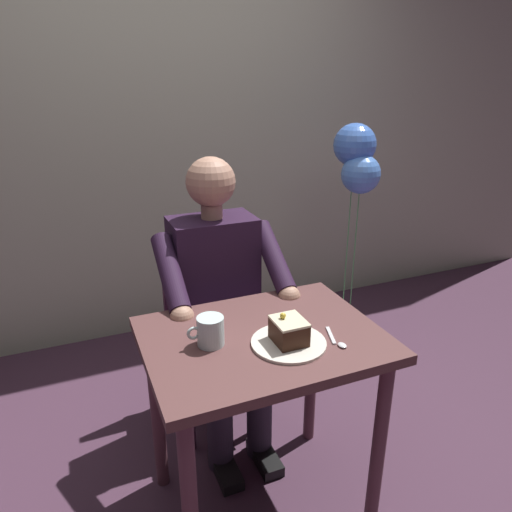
{
  "coord_description": "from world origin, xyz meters",
  "views": [
    {
      "loc": [
        0.56,
        1.28,
        1.58
      ],
      "look_at": [
        -0.02,
        -0.1,
        1.0
      ],
      "focal_mm": 32.93,
      "sensor_mm": 36.0,
      "label": 1
    }
  ],
  "objects_px": {
    "chair": "(210,318)",
    "dessert_spoon": "(337,341)",
    "dining_table": "(263,366)",
    "seated_person": "(220,301)",
    "balloon_display": "(355,179)",
    "coffee_cup": "(210,331)",
    "cake_slice": "(289,331)"
  },
  "relations": [
    {
      "from": "seated_person",
      "to": "dessert_spoon",
      "type": "xyz_separation_m",
      "value": [
        -0.21,
        0.6,
        0.09
      ]
    },
    {
      "from": "chair",
      "to": "dessert_spoon",
      "type": "bearing_deg",
      "value": 105.16
    },
    {
      "from": "cake_slice",
      "to": "chair",
      "type": "bearing_deg",
      "value": -85.73
    },
    {
      "from": "dining_table",
      "to": "seated_person",
      "type": "height_order",
      "value": "seated_person"
    },
    {
      "from": "dessert_spoon",
      "to": "balloon_display",
      "type": "relative_size",
      "value": 0.11
    },
    {
      "from": "balloon_display",
      "to": "chair",
      "type": "bearing_deg",
      "value": 17.14
    },
    {
      "from": "chair",
      "to": "dining_table",
      "type": "bearing_deg",
      "value": 90.0
    },
    {
      "from": "balloon_display",
      "to": "coffee_cup",
      "type": "bearing_deg",
      "value": 38.58
    },
    {
      "from": "chair",
      "to": "seated_person",
      "type": "height_order",
      "value": "seated_person"
    },
    {
      "from": "chair",
      "to": "dessert_spoon",
      "type": "relative_size",
      "value": 6.36
    },
    {
      "from": "chair",
      "to": "cake_slice",
      "type": "xyz_separation_m",
      "value": [
        -0.05,
        0.72,
        0.31
      ]
    },
    {
      "from": "coffee_cup",
      "to": "balloon_display",
      "type": "distance_m",
      "value": 1.5
    },
    {
      "from": "seated_person",
      "to": "balloon_display",
      "type": "xyz_separation_m",
      "value": [
        -0.98,
        -0.47,
        0.37
      ]
    },
    {
      "from": "dessert_spoon",
      "to": "dining_table",
      "type": "bearing_deg",
      "value": -32.97
    },
    {
      "from": "seated_person",
      "to": "dessert_spoon",
      "type": "height_order",
      "value": "seated_person"
    },
    {
      "from": "dining_table",
      "to": "coffee_cup",
      "type": "xyz_separation_m",
      "value": [
        0.18,
        -0.01,
        0.18
      ]
    },
    {
      "from": "dining_table",
      "to": "coffee_cup",
      "type": "distance_m",
      "value": 0.26
    },
    {
      "from": "dining_table",
      "to": "seated_person",
      "type": "xyz_separation_m",
      "value": [
        -0.0,
        -0.46,
        0.04
      ]
    },
    {
      "from": "cake_slice",
      "to": "dessert_spoon",
      "type": "distance_m",
      "value": 0.17
    },
    {
      "from": "cake_slice",
      "to": "balloon_display",
      "type": "bearing_deg",
      "value": -132.05
    },
    {
      "from": "dining_table",
      "to": "cake_slice",
      "type": "relative_size",
      "value": 6.94
    },
    {
      "from": "dining_table",
      "to": "chair",
      "type": "bearing_deg",
      "value": -90.0
    },
    {
      "from": "dining_table",
      "to": "balloon_display",
      "type": "relative_size",
      "value": 0.6
    },
    {
      "from": "seated_person",
      "to": "balloon_display",
      "type": "bearing_deg",
      "value": -154.23
    },
    {
      "from": "cake_slice",
      "to": "coffee_cup",
      "type": "relative_size",
      "value": 0.94
    },
    {
      "from": "chair",
      "to": "balloon_display",
      "type": "bearing_deg",
      "value": -162.86
    },
    {
      "from": "cake_slice",
      "to": "dining_table",
      "type": "bearing_deg",
      "value": -58.14
    },
    {
      "from": "balloon_display",
      "to": "seated_person",
      "type": "bearing_deg",
      "value": 25.77
    },
    {
      "from": "chair",
      "to": "coffee_cup",
      "type": "bearing_deg",
      "value": 73.66
    },
    {
      "from": "seated_person",
      "to": "coffee_cup",
      "type": "bearing_deg",
      "value": 68.03
    },
    {
      "from": "coffee_cup",
      "to": "dessert_spoon",
      "type": "xyz_separation_m",
      "value": [
        -0.39,
        0.15,
        -0.05
      ]
    },
    {
      "from": "seated_person",
      "to": "cake_slice",
      "type": "distance_m",
      "value": 0.57
    }
  ]
}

